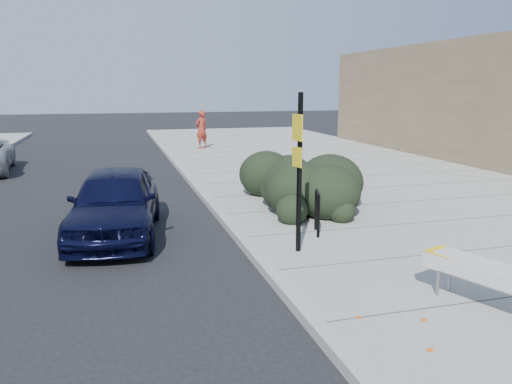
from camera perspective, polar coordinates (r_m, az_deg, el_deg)
The scene contains 9 objects.
ground at distance 8.61m, azimuth 1.82°, elevation -9.93°, with size 120.00×120.00×0.00m, color black.
sidewalk_near at distance 15.28m, azimuth 16.28°, elevation -0.42°, with size 11.20×50.00×0.15m, color gray.
curb_near at distance 13.22m, azimuth -4.78°, elevation -1.81°, with size 0.22×50.00×0.17m, color #9E9E99.
bench at distance 7.65m, azimuth 26.00°, elevation -8.69°, with size 1.16×2.19×0.65m.
bike_rack at distance 10.60m, azimuth 7.02°, elevation -1.86°, with size 0.23×0.60×0.91m.
sign_post at distance 9.18m, azimuth 4.91°, elevation 3.17°, with size 0.13×0.34×2.97m.
hedge at distance 13.30m, azimuth 5.35°, elevation 1.99°, with size 2.09×4.17×1.56m, color black.
sedan_navy at distance 11.26m, azimuth -15.78°, elevation -1.15°, with size 1.77×4.40×1.50m, color black.
pedestrian at distance 25.79m, azimuth -6.25°, elevation 7.14°, with size 0.71×0.46×1.94m, color maroon.
Camera 1 is at (-2.45, -7.61, 3.19)m, focal length 35.00 mm.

